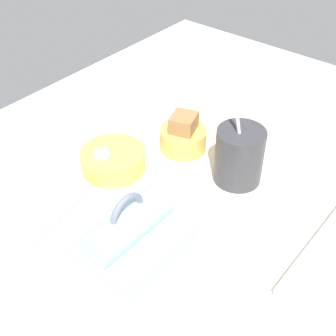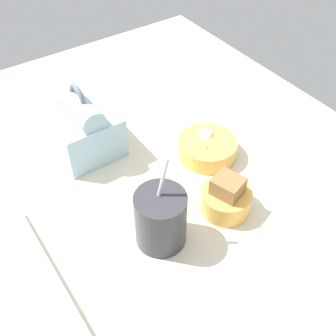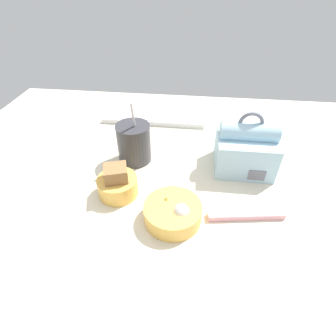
{
  "view_description": "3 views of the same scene",
  "coord_description": "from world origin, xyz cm",
  "px_view_note": "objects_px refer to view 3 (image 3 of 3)",
  "views": [
    {
      "loc": [
        58.29,
        42.0,
        65.26
      ],
      "look_at": [
        2.82,
        -3.31,
        7.0
      ],
      "focal_mm": 50.0,
      "sensor_mm": 36.0,
      "label": 1
    },
    {
      "loc": [
        -49.76,
        32.77,
        69.69
      ],
      "look_at": [
        2.82,
        -3.31,
        7.0
      ],
      "focal_mm": 45.0,
      "sensor_mm": 36.0,
      "label": 2
    },
    {
      "loc": [
        8.98,
        -57.09,
        51.08
      ],
      "look_at": [
        2.82,
        -3.31,
        7.0
      ],
      "focal_mm": 28.0,
      "sensor_mm": 36.0,
      "label": 3
    }
  ],
  "objects_px": {
    "soup_cup": "(134,142)",
    "lunch_bag": "(245,149)",
    "bento_bowl_snacks": "(173,212)",
    "bento_bowl_sandwich": "(118,184)",
    "chopstick_case": "(246,215)",
    "keyboard": "(155,116)"
  },
  "relations": [
    {
      "from": "bento_bowl_snacks",
      "to": "bento_bowl_sandwich",
      "type": "bearing_deg",
      "value": 154.87
    },
    {
      "from": "keyboard",
      "to": "bento_bowl_snacks",
      "type": "xyz_separation_m",
      "value": [
        0.12,
        -0.48,
        0.01
      ]
    },
    {
      "from": "bento_bowl_snacks",
      "to": "soup_cup",
      "type": "bearing_deg",
      "value": 121.81
    },
    {
      "from": "lunch_bag",
      "to": "bento_bowl_snacks",
      "type": "distance_m",
      "value": 0.29
    },
    {
      "from": "lunch_bag",
      "to": "chopstick_case",
      "type": "bearing_deg",
      "value": -93.01
    },
    {
      "from": "lunch_bag",
      "to": "soup_cup",
      "type": "height_order",
      "value": "soup_cup"
    },
    {
      "from": "chopstick_case",
      "to": "soup_cup",
      "type": "bearing_deg",
      "value": 147.63
    },
    {
      "from": "soup_cup",
      "to": "chopstick_case",
      "type": "bearing_deg",
      "value": -32.37
    },
    {
      "from": "chopstick_case",
      "to": "bento_bowl_snacks",
      "type": "bearing_deg",
      "value": -172.08
    },
    {
      "from": "soup_cup",
      "to": "bento_bowl_snacks",
      "type": "height_order",
      "value": "soup_cup"
    },
    {
      "from": "soup_cup",
      "to": "lunch_bag",
      "type": "bearing_deg",
      "value": 0.11
    },
    {
      "from": "bento_bowl_snacks",
      "to": "chopstick_case",
      "type": "distance_m",
      "value": 0.18
    },
    {
      "from": "soup_cup",
      "to": "bento_bowl_sandwich",
      "type": "distance_m",
      "value": 0.15
    },
    {
      "from": "bento_bowl_snacks",
      "to": "lunch_bag",
      "type": "bearing_deg",
      "value": 50.32
    },
    {
      "from": "lunch_bag",
      "to": "bento_bowl_sandwich",
      "type": "relative_size",
      "value": 1.72
    },
    {
      "from": "bento_bowl_sandwich",
      "to": "lunch_bag",
      "type": "bearing_deg",
      "value": 24.4
    },
    {
      "from": "keyboard",
      "to": "soup_cup",
      "type": "distance_m",
      "value": 0.27
    },
    {
      "from": "bento_bowl_sandwich",
      "to": "bento_bowl_snacks",
      "type": "height_order",
      "value": "bento_bowl_sandwich"
    },
    {
      "from": "lunch_bag",
      "to": "bento_bowl_snacks",
      "type": "xyz_separation_m",
      "value": [
        -0.18,
        -0.22,
        -0.04
      ]
    },
    {
      "from": "bento_bowl_sandwich",
      "to": "keyboard",
      "type": "bearing_deg",
      "value": 85.57
    },
    {
      "from": "bento_bowl_snacks",
      "to": "chopstick_case",
      "type": "relative_size",
      "value": 0.74
    },
    {
      "from": "keyboard",
      "to": "lunch_bag",
      "type": "bearing_deg",
      "value": -40.71
    }
  ]
}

